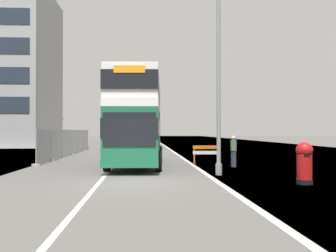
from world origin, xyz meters
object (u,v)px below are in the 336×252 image
object	(u,v)px
car_oncoming_near	(150,139)
car_receding_far	(141,137)
double_decker_bus	(137,119)
lamppost_foreground	(219,75)
roadworks_barrier	(206,153)
red_pillar_postbox	(304,161)
pedestrian_at_kerb	(234,151)
car_receding_mid	(147,138)

from	to	relation	value
car_oncoming_near	car_receding_far	xyz separation A→B (m)	(-1.07, 16.30, -0.07)
double_decker_bus	lamppost_foreground	xyz separation A→B (m)	(3.66, -4.96, 1.80)
car_receding_far	roadworks_barrier	bearing A→B (deg)	-83.10
car_oncoming_near	lamppost_foreground	bearing A→B (deg)	-83.58
double_decker_bus	car_oncoming_near	world-z (taller)	double_decker_bus
red_pillar_postbox	car_receding_far	xyz separation A→B (m)	(-6.23, 42.65, 0.17)
car_oncoming_near	car_receding_far	bearing A→B (deg)	93.77
car_oncoming_near	pedestrian_at_kerb	size ratio (longest dim) A/B	2.49
double_decker_bus	car_receding_mid	world-z (taller)	double_decker_bus
lamppost_foreground	car_receding_mid	xyz separation A→B (m)	(-2.83, 30.21, -3.39)
red_pillar_postbox	pedestrian_at_kerb	distance (m)	6.97
red_pillar_postbox	car_receding_far	world-z (taller)	car_receding_far
lamppost_foreground	pedestrian_at_kerb	world-z (taller)	lamppost_foreground
roadworks_barrier	pedestrian_at_kerb	distance (m)	2.40
roadworks_barrier	car_oncoming_near	xyz separation A→B (m)	(-3.00, 17.36, 0.42)
double_decker_bus	roadworks_barrier	world-z (taller)	double_decker_bus
pedestrian_at_kerb	double_decker_bus	bearing A→B (deg)	166.85
lamppost_foreground	car_receding_far	xyz separation A→B (m)	(-3.69, 39.50, -3.43)
car_receding_mid	lamppost_foreground	bearing A→B (deg)	-84.65
lamppost_foreground	car_receding_mid	distance (m)	30.53
car_receding_far	double_decker_bus	bearing A→B (deg)	-89.96
car_receding_mid	pedestrian_at_kerb	size ratio (longest dim) A/B	2.41
double_decker_bus	car_receding_mid	bearing A→B (deg)	88.11
red_pillar_postbox	roadworks_barrier	distance (m)	9.25
red_pillar_postbox	roadworks_barrier	world-z (taller)	red_pillar_postbox
double_decker_bus	red_pillar_postbox	world-z (taller)	double_decker_bus
lamppost_foreground	car_oncoming_near	distance (m)	23.58
pedestrian_at_kerb	red_pillar_postbox	bearing A→B (deg)	-81.71
car_oncoming_near	car_receding_mid	distance (m)	7.02
red_pillar_postbox	car_receding_mid	bearing A→B (deg)	99.15
car_oncoming_near	car_receding_far	world-z (taller)	car_oncoming_near
lamppost_foreground	car_receding_far	size ratio (longest dim) A/B	2.16
double_decker_bus	car_receding_far	bearing A→B (deg)	90.04
car_oncoming_near	roadworks_barrier	bearing A→B (deg)	-80.20
red_pillar_postbox	pedestrian_at_kerb	size ratio (longest dim) A/B	0.91
lamppost_foreground	car_receding_far	distance (m)	39.82
roadworks_barrier	car_oncoming_near	world-z (taller)	car_oncoming_near
red_pillar_postbox	car_receding_far	distance (m)	43.11
double_decker_bus	car_oncoming_near	bearing A→B (deg)	86.71
red_pillar_postbox	double_decker_bus	bearing A→B (deg)	127.43
car_receding_mid	roadworks_barrier	bearing A→B (deg)	-82.48
lamppost_foreground	pedestrian_at_kerb	bearing A→B (deg)	67.60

